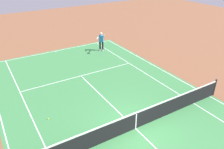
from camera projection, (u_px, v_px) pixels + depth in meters
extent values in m
plane|color=brown|center=(135.00, 128.00, 11.00)|extent=(60.00, 60.00, 0.00)
cube|color=#387A42|center=(135.00, 128.00, 11.00)|extent=(24.20, 11.40, 0.00)
cube|color=white|center=(55.00, 51.00, 20.02)|extent=(0.05, 11.00, 0.01)
cube|color=white|center=(210.00, 96.00, 13.52)|extent=(23.80, 0.05, 0.01)
cube|color=white|center=(194.00, 103.00, 12.88)|extent=(23.80, 0.05, 0.01)
cube|color=white|center=(81.00, 76.00, 15.85)|extent=(0.05, 8.22, 0.01)
cube|color=white|center=(135.00, 128.00, 10.99)|extent=(12.80, 0.05, 0.01)
cube|color=white|center=(56.00, 52.00, 19.90)|extent=(0.30, 0.05, 0.01)
cylinder|color=#2D2D33|center=(215.00, 87.00, 13.41)|extent=(0.10, 0.10, 1.08)
cube|color=black|center=(136.00, 121.00, 10.79)|extent=(0.02, 11.60, 0.88)
cube|color=white|center=(136.00, 113.00, 10.56)|extent=(0.04, 11.60, 0.06)
cube|color=white|center=(136.00, 121.00, 10.79)|extent=(0.04, 0.06, 0.88)
cylinder|color=black|center=(100.00, 46.00, 19.98)|extent=(0.15, 0.15, 0.74)
cube|color=white|center=(100.00, 50.00, 20.12)|extent=(0.29, 0.25, 0.09)
cylinder|color=black|center=(103.00, 46.00, 19.96)|extent=(0.15, 0.15, 0.74)
cube|color=white|center=(103.00, 50.00, 20.10)|extent=(0.29, 0.25, 0.09)
cube|color=#2884D1|center=(101.00, 38.00, 19.67)|extent=(0.42, 0.45, 0.56)
sphere|color=beige|center=(101.00, 34.00, 19.47)|extent=(0.23, 0.23, 0.23)
cylinder|color=beige|center=(98.00, 38.00, 19.48)|extent=(0.31, 0.39, 0.26)
cylinder|color=beige|center=(104.00, 36.00, 19.34)|extent=(0.42, 0.21, 0.30)
cylinder|color=#232326|center=(104.00, 35.00, 19.01)|extent=(0.25, 0.19, 0.04)
torus|color=#232326|center=(104.00, 37.00, 18.75)|extent=(0.27, 0.21, 0.31)
cylinder|color=#C6D84C|center=(104.00, 37.00, 18.75)|extent=(0.22, 0.16, 0.27)
sphere|color=#CCE01E|center=(48.00, 119.00, 11.60)|extent=(0.07, 0.07, 0.07)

